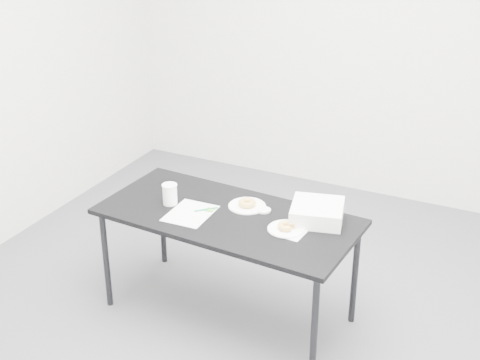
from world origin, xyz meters
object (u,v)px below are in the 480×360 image
at_px(pen, 206,209).
at_px(coffee_cup, 170,194).
at_px(plate_far, 247,206).
at_px(donut_far, 247,203).
at_px(scorecard, 190,213).
at_px(plate_near, 286,229).
at_px(donut_near, 286,226).
at_px(table, 228,222).
at_px(bakery_box, 317,212).

xyz_separation_m(pen, coffee_cup, (-0.24, -0.02, 0.06)).
bearing_deg(plate_far, pen, -142.13).
bearing_deg(donut_far, scorecard, -138.77).
xyz_separation_m(plate_near, donut_near, (0.00, 0.00, 0.02)).
bearing_deg(table, plate_far, 72.00).
bearing_deg(scorecard, table, 20.59).
distance_m(table, plate_near, 0.39).
height_order(scorecard, donut_near, donut_near).
distance_m(donut_far, bakery_box, 0.44).
xyz_separation_m(pen, donut_far, (0.20, 0.15, 0.02)).
bearing_deg(plate_far, donut_near, -27.09).
distance_m(scorecard, donut_near, 0.59).
xyz_separation_m(donut_near, coffee_cup, (-0.76, -0.01, 0.04)).
xyz_separation_m(pen, donut_near, (0.52, -0.01, 0.02)).
distance_m(pen, bakery_box, 0.66).
distance_m(pen, plate_near, 0.52).
height_order(pen, donut_far, donut_far).
bearing_deg(plate_near, donut_near, 0.00).
bearing_deg(bakery_box, plate_near, -134.87).
distance_m(donut_near, bakery_box, 0.22).
bearing_deg(scorecard, coffee_cup, 160.30).
bearing_deg(coffee_cup, pen, 4.87).
bearing_deg(plate_far, bakery_box, 3.38).
relative_size(plate_far, bakery_box, 0.77).
relative_size(table, plate_near, 7.40).
xyz_separation_m(plate_near, coffee_cup, (-0.76, -0.01, 0.06)).
relative_size(table, scorecard, 5.08).
xyz_separation_m(plate_far, bakery_box, (0.44, 0.03, 0.05)).
bearing_deg(scorecard, plate_far, 39.53).
bearing_deg(plate_far, plate_near, -27.09).
bearing_deg(coffee_cup, bakery_box, 12.90).
relative_size(plate_far, coffee_cup, 1.74).
height_order(scorecard, coffee_cup, coffee_cup).
bearing_deg(plate_near, plate_far, 152.91).
height_order(pen, donut_near, donut_near).
relative_size(scorecard, bakery_box, 1.05).
height_order(donut_near, coffee_cup, coffee_cup).
xyz_separation_m(pen, plate_far, (0.20, 0.15, -0.00)).
bearing_deg(pen, coffee_cup, 140.18).
bearing_deg(donut_near, scorecard, -173.73).
relative_size(coffee_cup, bakery_box, 0.44).
relative_size(scorecard, pen, 2.15).
distance_m(scorecard, plate_near, 0.59).
height_order(donut_near, bakery_box, bakery_box).
height_order(plate_near, donut_near, donut_near).
bearing_deg(plate_far, table, -111.50).
relative_size(scorecard, donut_near, 3.10).
bearing_deg(plate_near, table, 177.06).
xyz_separation_m(pen, bakery_box, (0.63, 0.18, 0.04)).
xyz_separation_m(donut_near, plate_far, (-0.32, 0.17, -0.02)).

